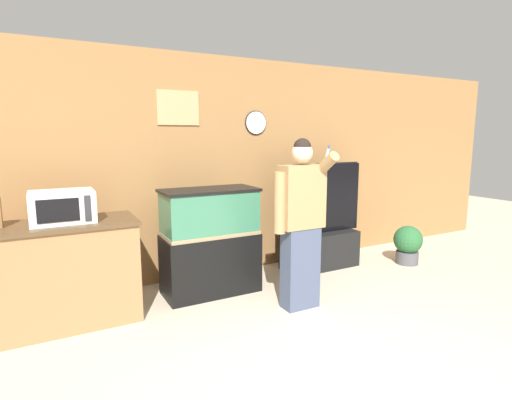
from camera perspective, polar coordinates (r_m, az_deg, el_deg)
wall_back_paneled at (r=4.77m, az=-7.35°, el=4.50°), size 10.00×0.08×2.60m
counter_island at (r=4.00m, az=-26.73°, el=-9.53°), size 1.41×0.63×0.94m
microwave at (r=3.86m, az=-25.92°, el=-0.85°), size 0.52×0.38×0.28m
aquarium_on_stand at (r=4.32m, az=-6.57°, el=-5.86°), size 1.01×0.49×1.13m
tv_on_stand at (r=5.20m, az=9.14°, el=-5.32°), size 1.20×0.40×1.35m
person_standing at (r=3.87m, az=6.36°, el=-3.10°), size 0.52×0.39×1.66m
potted_plant at (r=5.68m, az=20.87°, el=-5.82°), size 0.37×0.37×0.51m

